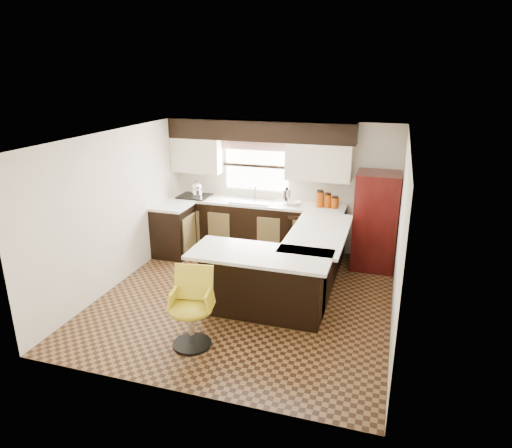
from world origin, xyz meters
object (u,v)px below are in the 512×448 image
(peninsula_long, at_px, (314,261))
(bar_chair, at_px, (190,310))
(peninsula_return, at_px, (263,284))
(refrigerator, at_px, (376,221))

(peninsula_long, bearing_deg, bar_chair, -119.98)
(peninsula_return, bearing_deg, peninsula_long, 61.70)
(peninsula_long, bearing_deg, refrigerator, 53.88)
(refrigerator, xyz_separation_m, bar_chair, (-1.97, -3.12, -0.33))
(refrigerator, bearing_deg, peninsula_long, -126.12)
(refrigerator, bearing_deg, peninsula_return, -122.67)
(refrigerator, relative_size, bar_chair, 1.68)
(peninsula_long, height_order, bar_chair, bar_chair)
(peninsula_return, bearing_deg, bar_chair, -121.55)
(refrigerator, distance_m, bar_chair, 3.71)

